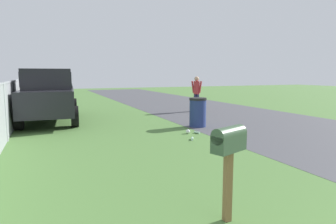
% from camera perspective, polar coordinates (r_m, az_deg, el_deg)
% --- Properties ---
extents(mailbox, '(0.36, 0.54, 1.25)m').
position_cam_1_polar(mailbox, '(3.69, 12.06, -6.66)').
color(mailbox, brown).
rests_on(mailbox, ground).
extents(pickup_truck, '(5.35, 2.42, 2.09)m').
position_cam_1_polar(pickup_truck, '(12.31, -22.61, 3.30)').
color(pickup_truck, black).
rests_on(pickup_truck, ground).
extents(trash_bin, '(0.63, 0.63, 1.05)m').
position_cam_1_polar(trash_bin, '(10.37, 5.96, -0.04)').
color(trash_bin, navy).
rests_on(trash_bin, ground).
extents(pedestrian, '(0.39, 0.45, 1.78)m').
position_cam_1_polar(pedestrian, '(14.71, 5.72, 4.19)').
color(pedestrian, '#2D3351').
rests_on(pedestrian, ground).
extents(litter_bottle_midfield_b, '(0.23, 0.14, 0.07)m').
position_cam_1_polar(litter_bottle_midfield_b, '(9.24, 5.81, -4.08)').
color(litter_bottle_midfield_b, '#B2D8BF').
rests_on(litter_bottle_midfield_b, ground).
extents(litter_bag_far_scatter, '(0.14, 0.14, 0.14)m').
position_cam_1_polar(litter_bag_far_scatter, '(9.19, 4.02, -3.90)').
color(litter_bag_far_scatter, silver).
rests_on(litter_bag_far_scatter, ground).
extents(litter_bottle_by_mailbox, '(0.23, 0.17, 0.07)m').
position_cam_1_polar(litter_bottle_by_mailbox, '(8.35, 4.86, -5.33)').
color(litter_bottle_by_mailbox, '#B2D8BF').
rests_on(litter_bottle_by_mailbox, ground).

